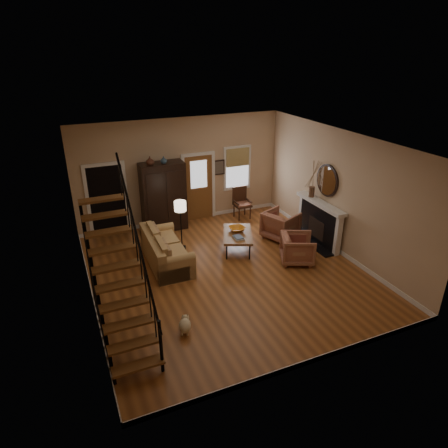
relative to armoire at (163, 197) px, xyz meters
name	(u,v)px	position (x,y,z in m)	size (l,w,h in m)	color
room	(187,196)	(0.29, -1.39, 0.46)	(7.00, 7.33, 3.30)	#9D5827
staircase	(117,263)	(-2.08, -4.45, 0.55)	(0.94, 2.80, 3.20)	brown
fireplace	(321,218)	(3.83, -2.65, -0.31)	(0.33, 1.95, 2.30)	black
armoire	(163,197)	(0.00, 0.00, 0.00)	(1.30, 0.60, 2.10)	black
vase_a	(150,161)	(-0.35, -0.10, 1.17)	(0.24, 0.24, 0.25)	#4C2619
vase_b	(164,160)	(0.05, -0.10, 1.16)	(0.20, 0.20, 0.21)	#334C60
sofa	(166,249)	(-0.55, -2.09, -0.65)	(0.92, 2.12, 0.79)	tan
coffee_table	(237,241)	(1.47, -2.15, -0.80)	(0.76, 1.31, 0.50)	brown
bowl	(237,229)	(1.52, -2.00, -0.49)	(0.45, 0.45, 0.11)	orange
books	(238,237)	(1.35, -2.45, -0.52)	(0.24, 0.33, 0.06)	beige
armchair_left	(297,249)	(2.62, -3.39, -0.67)	(0.81, 0.84, 0.76)	brown
armchair_right	(281,225)	(2.94, -1.98, -0.64)	(0.88, 0.91, 0.82)	brown
floor_lamp	(181,225)	(0.07, -1.47, -0.34)	(0.32, 0.32, 1.41)	black
side_chair	(242,203)	(2.55, -0.20, -0.54)	(0.54, 0.54, 1.02)	#3E2313
dog	(185,326)	(-0.99, -4.93, -0.90)	(0.24, 0.41, 0.30)	beige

